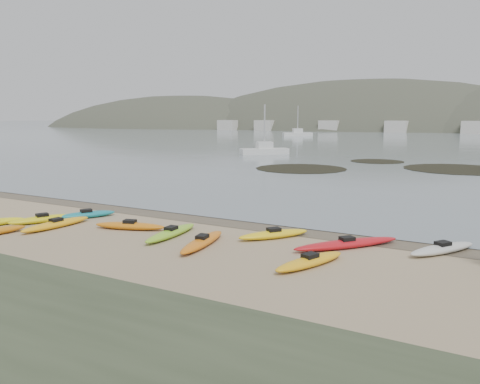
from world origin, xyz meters
The scene contains 6 objects.
ground centered at (0.00, 0.00, 0.00)m, with size 600.00×600.00×0.00m, color tan.
wet_sand centered at (0.00, -0.30, 0.00)m, with size 60.00×60.00×0.00m, color brown.
water centered at (0.00, 300.00, 0.01)m, with size 1200.00×1200.00×0.00m, color slate.
kayaks centered at (-1.36, -4.21, 0.17)m, with size 21.75×10.28×0.34m.
kelp_mats centered at (1.28, 29.35, 0.03)m, with size 23.87×19.27×0.04m.
moored_boats centered at (3.68, 77.22, 0.51)m, with size 96.45×89.32×1.13m.
Camera 1 is at (11.11, -20.11, 5.18)m, focal length 35.00 mm.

